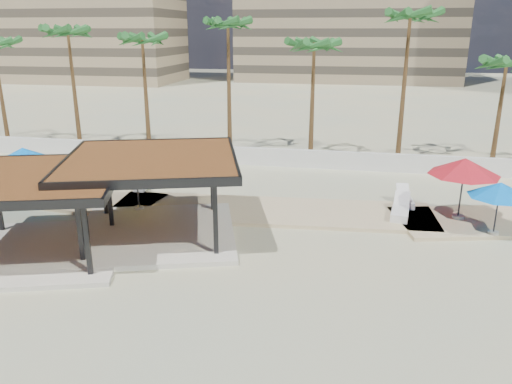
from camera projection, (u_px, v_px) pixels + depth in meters
The scene contains 18 objects.
ground at pixel (187, 273), 18.81m from camera, with size 200.00×200.00×0.00m, color #C9B785.
promenade at pixel (272, 207), 25.58m from camera, with size 44.45×7.97×0.24m.
boundary_wall at pixel (263, 157), 33.56m from camera, with size 56.00×0.30×1.20m, color silver.
pavilion_central at pixel (153, 189), 21.57m from camera, with size 8.96×8.96×3.63m.
pavilion_west at pixel (36, 207), 19.78m from camera, with size 8.35×8.35×3.38m.
umbrella_b at pixel (136, 165), 24.28m from camera, with size 3.30×3.30×2.64m.
umbrella_c at pixel (465, 167), 22.99m from camera, with size 3.34×3.34×2.94m.
umbrella_d at pixel (500, 190), 21.32m from camera, with size 3.47×3.47×2.36m.
umbrella_f at pixel (23, 155), 25.49m from camera, with size 4.17×4.17×2.84m.
lounger_a at pixel (144, 185), 28.36m from camera, with size 0.65×1.88×0.71m.
lounger_b at pixel (400, 211), 24.08m from camera, with size 1.08×2.43×0.89m.
lounger_c at pixel (404, 200), 25.75m from camera, with size 0.84×2.14×0.79m.
palm_b at pixel (68, 37), 36.44m from camera, with size 3.00×3.00×9.44m.
palm_c at pixel (142, 44), 34.93m from camera, with size 3.00×3.00×8.95m.
palm_d at pixel (228, 29), 34.29m from camera, with size 3.00×3.00×9.97m.
palm_e at pixel (314, 50), 33.13m from camera, with size 3.00×3.00×8.60m.
palm_f at pixel (410, 22), 31.69m from camera, with size 3.00×3.00×10.42m.
palm_g at pixel (506, 67), 31.05m from camera, with size 3.00×3.00×7.60m.
Camera 1 is at (5.80, -16.13, 8.71)m, focal length 35.00 mm.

